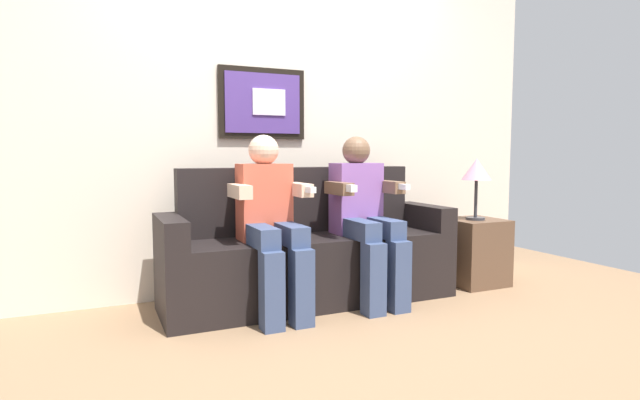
% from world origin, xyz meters
% --- Properties ---
extents(ground_plane, '(5.66, 5.66, 0.00)m').
position_xyz_m(ground_plane, '(0.00, 0.00, 0.00)').
color(ground_plane, '#8C6B4C').
extents(back_wall_assembly, '(4.35, 0.10, 2.60)m').
position_xyz_m(back_wall_assembly, '(-0.01, 0.76, 1.30)').
color(back_wall_assembly, beige).
rests_on(back_wall_assembly, ground_plane).
extents(couch, '(1.95, 0.58, 0.90)m').
position_xyz_m(couch, '(0.00, 0.33, 0.31)').
color(couch, black).
rests_on(couch, ground_plane).
extents(person_on_left, '(0.46, 0.56, 1.11)m').
position_xyz_m(person_on_left, '(-0.33, 0.16, 0.61)').
color(person_on_left, '#D8593F').
rests_on(person_on_left, ground_plane).
extents(person_on_right, '(0.46, 0.56, 1.11)m').
position_xyz_m(person_on_right, '(0.33, 0.16, 0.61)').
color(person_on_right, '#8C59A5').
rests_on(person_on_right, ground_plane).
extents(side_table_right, '(0.40, 0.40, 0.50)m').
position_xyz_m(side_table_right, '(1.33, 0.22, 0.25)').
color(side_table_right, brown).
rests_on(side_table_right, ground_plane).
extents(table_lamp, '(0.22, 0.22, 0.46)m').
position_xyz_m(table_lamp, '(1.30, 0.19, 0.86)').
color(table_lamp, '#333338').
rests_on(table_lamp, side_table_right).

